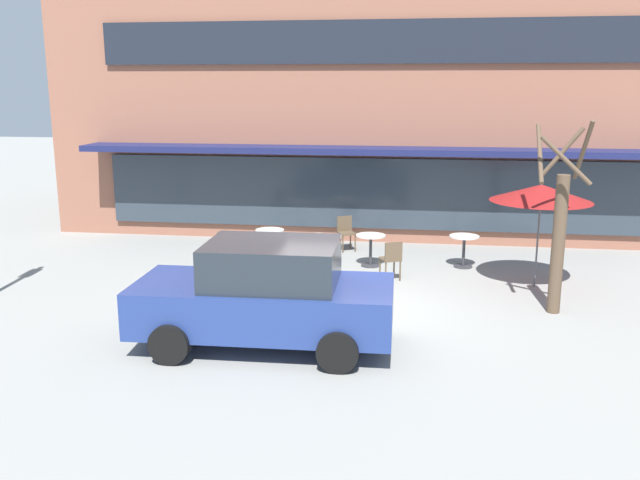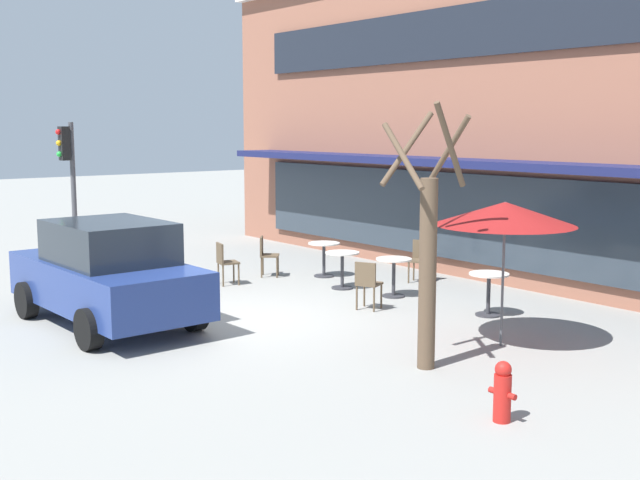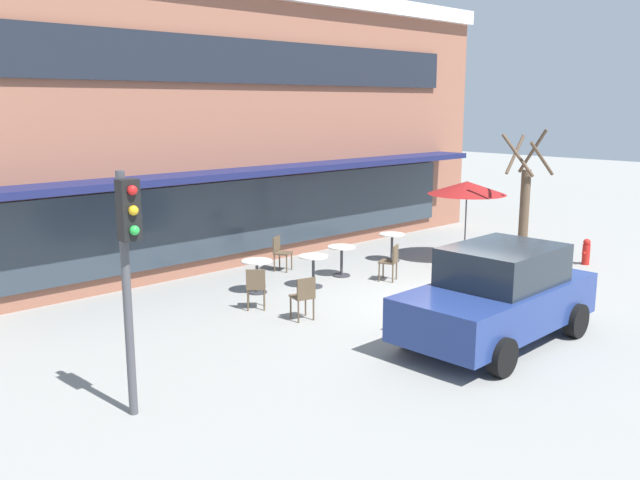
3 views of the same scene
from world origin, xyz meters
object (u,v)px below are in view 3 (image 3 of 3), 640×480
cafe_table_streetside (257,271)px  traffic_light_pole (128,255)px  street_tree (524,210)px  cafe_chair_0 (256,285)px  cafe_chair_1 (304,295)px  cafe_table_near_wall (313,266)px  patio_umbrella_green_folded (467,188)px  cafe_table_by_tree (392,242)px  cafe_chair_3 (280,251)px  fire_hydrant (586,252)px  cafe_chair_2 (391,260)px  parked_sedan (498,295)px  cafe_table_mid_patio (342,256)px

cafe_table_streetside → traffic_light_pole: (-5.07, -3.75, 1.78)m
cafe_table_streetside → street_tree: 6.98m
cafe_chair_0 → cafe_chair_1: same height
cafe_table_streetside → cafe_chair_1: 2.28m
cafe_table_near_wall → cafe_table_streetside: 1.37m
patio_umbrella_green_folded → traffic_light_pole: size_ratio=0.65×
cafe_table_by_tree → cafe_chair_3: (-2.93, 1.26, 0.01)m
cafe_table_near_wall → cafe_chair_1: size_ratio=0.85×
cafe_table_near_wall → cafe_chair_0: (-2.07, -0.46, 0.01)m
cafe_table_near_wall → fire_hydrant: (6.86, -3.36, -0.16)m
fire_hydrant → patio_umbrella_green_folded: bearing=129.4°
cafe_table_streetside → traffic_light_pole: traffic_light_pole is taller
cafe_table_streetside → street_tree: bearing=-26.7°
cafe_table_streetside → cafe_chair_2: 3.34m
patio_umbrella_green_folded → parked_sedan: bearing=-140.1°
cafe_chair_0 → parked_sedan: 4.96m
cafe_table_near_wall → cafe_table_by_tree: 3.45m
cafe_table_mid_patio → cafe_chair_1: (-3.05, -1.97, 0.01)m
cafe_chair_1 → street_tree: (6.72, -0.89, 1.08)m
cafe_table_streetside → patio_umbrella_green_folded: 6.43m
cafe_table_by_tree → cafe_chair_1: size_ratio=0.85×
cafe_chair_1 → cafe_chair_3: 4.15m
cafe_table_near_wall → traffic_light_pole: 7.33m
cafe_chair_1 → patio_umbrella_green_folded: bearing=6.9°
fire_hydrant → traffic_light_pole: bearing=179.4°
cafe_table_streetside → cafe_chair_2: cafe_chair_2 is taller
patio_umbrella_green_folded → cafe_chair_1: 6.87m
cafe_table_mid_patio → street_tree: 4.77m
cafe_table_mid_patio → parked_sedan: parked_sedan is taller
cafe_chair_1 → traffic_light_pole: size_ratio=0.26×
cafe_table_near_wall → cafe_table_streetside: same height
cafe_table_mid_patio → cafe_chair_2: size_ratio=0.85×
cafe_table_near_wall → patio_umbrella_green_folded: bearing=-10.3°
fire_hydrant → cafe_chair_3: bearing=141.2°
street_tree → patio_umbrella_green_folded: bearing=92.2°
cafe_chair_1 → cafe_table_streetside: bearing=75.7°
patio_umbrella_green_folded → cafe_chair_0: (-6.90, 0.42, -1.50)m
parked_sedan → cafe_chair_2: bearing=65.5°
cafe_table_near_wall → cafe_table_mid_patio: (1.23, 0.29, 0.00)m
cafe_table_streetside → cafe_table_by_tree: size_ratio=1.00×
cafe_chair_2 → cafe_chair_3: same height
patio_umbrella_green_folded → fire_hydrant: (2.04, -2.48, -1.67)m
cafe_chair_0 → fire_hydrant: 9.39m
cafe_chair_3 → cafe_table_by_tree: bearing=-23.3°
cafe_chair_0 → street_tree: bearing=-16.9°
cafe_table_streetside → cafe_chair_1: bearing=-104.3°
patio_umbrella_green_folded → street_tree: size_ratio=0.61×
parked_sedan → cafe_table_near_wall: bearing=88.7°
street_tree → traffic_light_pole: (-11.23, -0.66, 0.69)m
cafe_table_streetside → cafe_chair_1: cafe_chair_1 is taller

